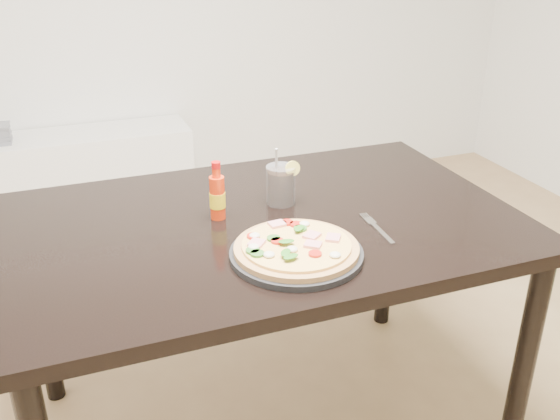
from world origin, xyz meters
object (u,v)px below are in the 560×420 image
object	(u,v)px
fork	(376,227)
media_console	(58,182)
hot_sauce_bottle	(217,196)
plate	(296,254)
pizza	(295,247)
cola_cup	(281,186)
dining_table	(265,245)

from	to	relation	value
fork	media_console	xyz separation A→B (m)	(-0.80, 1.94, -0.50)
hot_sauce_bottle	media_console	size ratio (longest dim) A/B	0.12
plate	pizza	world-z (taller)	pizza
plate	pizza	bearing A→B (deg)	131.02
cola_cup	media_console	size ratio (longest dim) A/B	0.13
dining_table	fork	size ratio (longest dim) A/B	7.42
hot_sauce_bottle	cola_cup	world-z (taller)	cola_cup
cola_cup	dining_table	bearing A→B (deg)	-132.79
dining_table	fork	distance (m)	0.32
plate	pizza	distance (m)	0.02
fork	media_console	world-z (taller)	fork
pizza	dining_table	bearing A→B (deg)	90.05
pizza	cola_cup	world-z (taller)	cola_cup
dining_table	media_console	size ratio (longest dim) A/B	1.00
dining_table	pizza	distance (m)	0.25
cola_cup	fork	xyz separation A→B (m)	(0.18, -0.25, -0.05)
hot_sauce_bottle	cola_cup	bearing A→B (deg)	9.91
hot_sauce_bottle	cola_cup	xyz separation A→B (m)	(0.20, 0.03, -0.01)
plate	fork	distance (m)	0.27
dining_table	hot_sauce_bottle	xyz separation A→B (m)	(-0.12, 0.05, 0.15)
hot_sauce_bottle	media_console	distance (m)	1.87
hot_sauce_bottle	cola_cup	size ratio (longest dim) A/B	0.94
plate	fork	world-z (taller)	plate
plate	fork	bearing A→B (deg)	15.04
dining_table	media_console	bearing A→B (deg)	106.71
cola_cup	media_console	distance (m)	1.89
dining_table	hot_sauce_bottle	distance (m)	0.20
plate	hot_sauce_bottle	bearing A→B (deg)	113.15
dining_table	fork	world-z (taller)	fork
plate	media_console	world-z (taller)	plate
plate	hot_sauce_bottle	world-z (taller)	hot_sauce_bottle
pizza	hot_sauce_bottle	distance (m)	0.31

